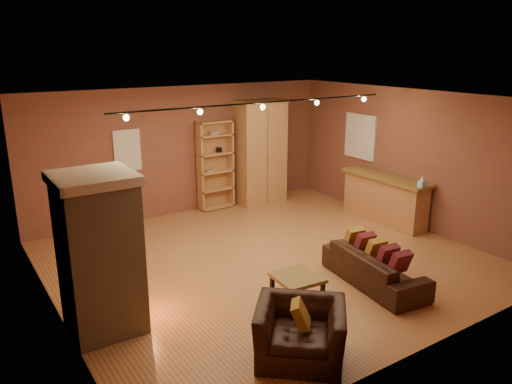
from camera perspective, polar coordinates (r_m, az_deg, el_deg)
floor at (r=8.83m, az=1.45°, el=-7.78°), size 7.00×7.00×0.00m
ceiling at (r=8.10m, az=1.59°, el=10.62°), size 7.00×7.00×0.00m
back_wall at (r=11.10m, az=-8.14°, el=4.71°), size 7.00×0.02×2.80m
left_wall at (r=7.05m, az=-22.57°, el=-3.19°), size 0.02×6.50×2.80m
right_wall at (r=10.69m, az=17.14°, el=3.70°), size 0.02×6.50×2.80m
fireplace at (r=6.71m, az=-17.37°, el=-6.75°), size 1.01×0.98×2.12m
back_window at (r=10.58m, az=-14.50°, el=4.61°), size 0.56×0.04×0.86m
bookcase at (r=11.38m, az=-4.84°, el=3.18°), size 0.83×0.32×2.02m
armoire at (r=11.74m, az=0.49°, el=4.60°), size 1.19×0.68×2.43m
bar_counter at (r=10.89m, az=14.48°, el=-0.73°), size 0.57×2.08×1.00m
tissue_box at (r=10.11m, az=18.44°, el=1.06°), size 0.13×0.13×0.23m
right_window at (r=11.54m, az=11.81°, el=6.23°), size 0.05×0.90×1.00m
loveseat at (r=8.06m, az=13.42°, el=-7.70°), size 0.78×1.92×0.77m
armchair at (r=6.12m, az=5.10°, el=-14.70°), size 1.23×1.20×0.91m
coffee_table at (r=7.22m, az=4.74°, el=-10.03°), size 0.67×0.67×0.47m
track_rail at (r=8.27m, az=0.78°, el=9.97°), size 5.20×0.09×0.13m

